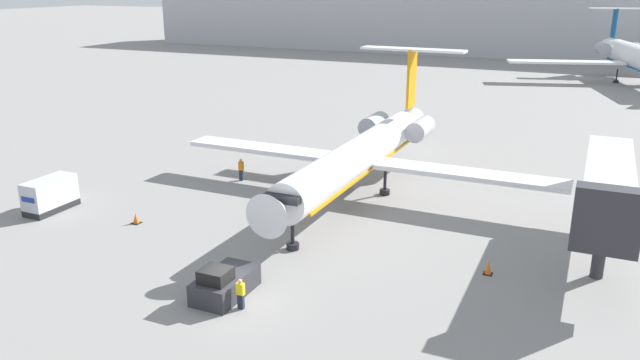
% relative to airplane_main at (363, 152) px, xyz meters
% --- Properties ---
extents(ground_plane, '(600.00, 600.00, 0.00)m').
position_rel_airplane_main_xyz_m(ground_plane, '(-0.19, -18.82, -3.30)').
color(ground_plane, gray).
extents(terminal_building, '(180.00, 16.80, 14.55)m').
position_rel_airplane_main_xyz_m(terminal_building, '(-0.19, 101.18, 4.00)').
color(terminal_building, '#B2B2B7').
rests_on(terminal_building, ground).
extents(airplane_main, '(30.12, 28.09, 9.95)m').
position_rel_airplane_main_xyz_m(airplane_main, '(0.00, 0.00, 0.00)').
color(airplane_main, white).
rests_on(airplane_main, ground).
extents(pushback_tug, '(2.12, 3.91, 1.87)m').
position_rel_airplane_main_xyz_m(pushback_tug, '(-0.76, -18.40, -2.60)').
color(pushback_tug, '#2D2D33').
rests_on(pushback_tug, ground).
extents(luggage_cart, '(1.70, 3.83, 2.37)m').
position_rel_airplane_main_xyz_m(luggage_cart, '(-19.00, -12.69, -2.11)').
color(luggage_cart, '#232326').
rests_on(luggage_cart, ground).
extents(worker_near_tug, '(0.40, 0.24, 1.63)m').
position_rel_airplane_main_xyz_m(worker_near_tug, '(0.72, -19.27, -2.45)').
color(worker_near_tug, '#232838').
rests_on(worker_near_tug, ground).
extents(worker_by_wing, '(0.40, 0.26, 1.84)m').
position_rel_airplane_main_xyz_m(worker_by_wing, '(-10.22, -1.01, -2.32)').
color(worker_by_wing, '#232838').
rests_on(worker_by_wing, ground).
extents(traffic_cone_left, '(0.59, 0.59, 0.70)m').
position_rel_airplane_main_xyz_m(traffic_cone_left, '(-11.80, -12.22, -2.96)').
color(traffic_cone_left, black).
rests_on(traffic_cone_left, ground).
extents(traffic_cone_right, '(0.51, 0.51, 0.83)m').
position_rel_airplane_main_xyz_m(traffic_cone_right, '(11.41, -10.26, -2.90)').
color(traffic_cone_right, black).
rests_on(traffic_cone_right, ground).
extents(airplane_parked_far_left, '(38.83, 31.58, 11.17)m').
position_rel_airplane_main_xyz_m(airplane_parked_far_left, '(20.96, 67.74, 0.82)').
color(airplane_parked_far_left, white).
rests_on(airplane_parked_far_left, ground).
extents(jet_bridge, '(3.20, 13.64, 6.19)m').
position_rel_airplane_main_xyz_m(jet_bridge, '(16.99, -5.37, 1.16)').
color(jet_bridge, '#2D2D33').
rests_on(jet_bridge, ground).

